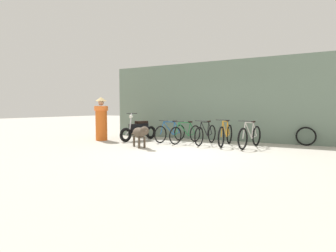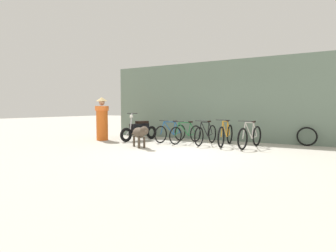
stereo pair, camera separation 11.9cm
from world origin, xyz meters
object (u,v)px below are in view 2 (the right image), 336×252
at_px(motorcycle, 139,130).
at_px(stray_dog, 140,133).
at_px(bicycle_1, 186,134).
at_px(bicycle_2, 206,134).
at_px(person_in_robes, 102,118).
at_px(bicycle_0, 171,133).
at_px(bicycle_3, 226,135).
at_px(bicycle_4, 250,137).
at_px(spare_tire_left, 307,136).

bearing_deg(motorcycle, stray_dog, 49.30).
height_order(bicycle_1, bicycle_2, bicycle_2).
bearing_deg(motorcycle, person_in_robes, -50.01).
height_order(bicycle_0, motorcycle, motorcycle).
bearing_deg(bicycle_0, bicycle_1, 96.53).
height_order(bicycle_3, bicycle_4, bicycle_3).
height_order(bicycle_0, bicycle_3, bicycle_3).
bearing_deg(bicycle_2, bicycle_3, 95.24).
bearing_deg(bicycle_3, bicycle_1, -89.77).
distance_m(bicycle_3, spare_tire_left, 2.65).
height_order(bicycle_4, motorcycle, motorcycle).
bearing_deg(bicycle_4, person_in_robes, -70.64).
bearing_deg(bicycle_0, person_in_robes, -56.49).
height_order(bicycle_1, person_in_robes, person_in_robes).
height_order(bicycle_3, spare_tire_left, bicycle_3).
bearing_deg(bicycle_3, person_in_robes, -81.34).
bearing_deg(spare_tire_left, bicycle_0, -166.30).
relative_size(bicycle_3, bicycle_4, 1.02).
height_order(motorcycle, stray_dog, motorcycle).
distance_m(bicycle_2, stray_dog, 2.31).
bearing_deg(spare_tire_left, motorcycle, -167.21).
relative_size(bicycle_3, person_in_robes, 1.05).
relative_size(bicycle_0, stray_dog, 1.49).
relative_size(bicycle_3, spare_tire_left, 2.76).
bearing_deg(bicycle_2, motorcycle, -81.60).
height_order(bicycle_0, bicycle_2, bicycle_2).
bearing_deg(bicycle_1, spare_tire_left, 124.86).
relative_size(bicycle_1, bicycle_2, 0.96).
relative_size(motorcycle, person_in_robes, 1.08).
relative_size(bicycle_4, spare_tire_left, 2.72).
height_order(bicycle_4, spare_tire_left, bicycle_4).
bearing_deg(motorcycle, bicycle_1, 107.62).
xyz_separation_m(bicycle_1, bicycle_2, (0.74, 0.02, 0.01)).
xyz_separation_m(bicycle_2, spare_tire_left, (3.06, 1.17, -0.03)).
bearing_deg(bicycle_2, spare_tire_left, 116.49).
xyz_separation_m(motorcycle, stray_dog, (1.09, -1.56, 0.06)).
xyz_separation_m(bicycle_1, person_in_robes, (-3.23, -0.73, 0.52)).
height_order(bicycle_1, stray_dog, bicycle_1).
relative_size(bicycle_1, spare_tire_left, 2.56).
height_order(bicycle_4, person_in_robes, person_in_robes).
xyz_separation_m(bicycle_0, bicycle_3, (2.09, -0.09, 0.02)).
relative_size(bicycle_2, person_in_robes, 1.01).
bearing_deg(spare_tire_left, bicycle_1, -162.59).
bearing_deg(motorcycle, spare_tire_left, 117.20).
bearing_deg(person_in_robes, motorcycle, 163.50).
distance_m(bicycle_0, person_in_robes, 2.75).
bearing_deg(bicycle_1, motorcycle, -69.34).
distance_m(bicycle_0, spare_tire_left, 4.59).
height_order(bicycle_0, bicycle_1, bicycle_0).
bearing_deg(bicycle_4, bicycle_3, -84.60).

